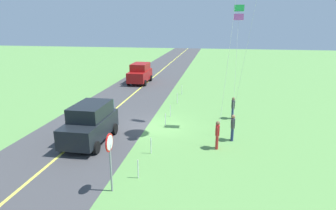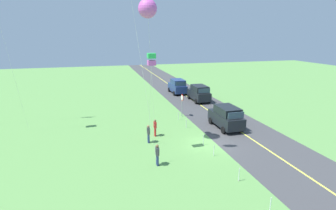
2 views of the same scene
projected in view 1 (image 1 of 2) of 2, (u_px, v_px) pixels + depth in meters
ground_plane at (155, 127)px, 19.59m from camera, size 120.00×120.00×0.10m
asphalt_road at (98, 123)px, 20.22m from camera, size 120.00×7.00×0.00m
road_centre_stripe at (98, 123)px, 20.22m from camera, size 120.00×0.16×0.00m
car_suv_foreground at (90, 123)px, 16.83m from camera, size 4.40×2.12×2.24m
car_parked_west_far at (140, 73)px, 33.18m from camera, size 4.40×2.12×2.24m
stop_sign at (110, 151)px, 11.63m from camera, size 0.76×0.08×2.56m
person_adult_near at (233, 127)px, 17.06m from camera, size 0.58×0.22×1.60m
person_adult_companion at (217, 134)px, 15.95m from camera, size 0.58×0.22×1.60m
person_child_watcher at (233, 107)px, 20.94m from camera, size 0.58×0.22×1.60m
kite_red_low at (239, 13)px, 17.19m from camera, size 2.31×0.56×7.75m
fence_post_0 at (182, 90)px, 28.00m from camera, size 0.05×0.05×0.90m
fence_post_1 at (177, 98)px, 25.01m from camera, size 0.05×0.05×0.90m
fence_post_2 at (170, 111)px, 21.51m from camera, size 0.05×0.05×0.90m
fence_post_3 at (165, 120)px, 19.55m from camera, size 0.05×0.05×0.90m
fence_post_4 at (151, 146)px, 15.45m from camera, size 0.05×0.05×0.90m
fence_post_5 at (138, 169)px, 13.01m from camera, size 0.05×0.05×0.90m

